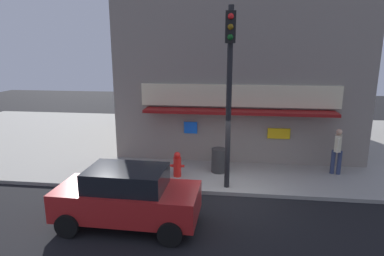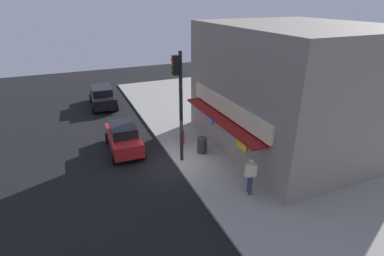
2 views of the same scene
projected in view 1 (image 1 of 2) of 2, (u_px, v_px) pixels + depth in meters
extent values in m
plane|color=black|center=(228.00, 196.00, 11.19)|extent=(51.95, 51.95, 0.00)
cube|color=gray|center=(230.00, 142.00, 17.29)|extent=(34.63, 12.68, 0.13)
cube|color=gray|center=(238.00, 71.00, 17.47)|extent=(10.47, 8.68, 7.06)
cube|color=beige|center=(239.00, 96.00, 13.36)|extent=(7.96, 0.16, 0.89)
cube|color=maroon|center=(238.00, 112.00, 13.17)|extent=(7.54, 0.90, 0.12)
cube|color=blue|center=(191.00, 128.00, 13.94)|extent=(0.55, 0.08, 0.49)
cube|color=yellow|center=(279.00, 133.00, 13.54)|extent=(0.90, 0.08, 0.43)
cylinder|color=black|center=(229.00, 102.00, 10.91)|extent=(0.18, 0.18, 6.00)
cube|color=black|center=(231.00, 27.00, 10.12)|extent=(0.32, 0.28, 0.95)
sphere|color=red|center=(231.00, 16.00, 9.91)|extent=(0.18, 0.18, 0.18)
sphere|color=brown|center=(231.00, 27.00, 9.98)|extent=(0.18, 0.18, 0.18)
sphere|color=#0F4C19|center=(230.00, 37.00, 10.05)|extent=(0.18, 0.18, 0.18)
cylinder|color=red|center=(177.00, 167.00, 12.47)|extent=(0.29, 0.29, 0.75)
sphere|color=red|center=(177.00, 155.00, 12.36)|extent=(0.25, 0.25, 0.25)
cylinder|color=red|center=(172.00, 166.00, 12.48)|extent=(0.12, 0.10, 0.10)
cylinder|color=red|center=(183.00, 166.00, 12.43)|extent=(0.12, 0.10, 0.10)
cylinder|color=#2D2D2D|center=(219.00, 160.00, 12.89)|extent=(0.57, 0.57, 0.94)
cylinder|color=navy|center=(333.00, 162.00, 12.74)|extent=(0.20, 0.20, 0.92)
cylinder|color=navy|center=(339.00, 163.00, 12.66)|extent=(0.20, 0.20, 0.92)
cube|color=beige|center=(338.00, 143.00, 12.52)|extent=(0.36, 0.49, 0.60)
sphere|color=tan|center=(339.00, 132.00, 12.42)|extent=(0.22, 0.22, 0.22)
cylinder|color=beige|center=(338.00, 146.00, 12.31)|extent=(0.12, 0.12, 0.54)
cylinder|color=beige|center=(338.00, 142.00, 12.74)|extent=(0.12, 0.12, 0.54)
cube|color=#AD1E1E|center=(128.00, 201.00, 9.22)|extent=(3.96, 1.76, 0.79)
cube|color=black|center=(127.00, 178.00, 9.06)|extent=(2.15, 1.45, 0.56)
cylinder|color=black|center=(182.00, 204.00, 9.92)|extent=(0.64, 0.23, 0.64)
cylinder|color=black|center=(170.00, 234.00, 8.31)|extent=(0.64, 0.23, 0.64)
cylinder|color=black|center=(95.00, 198.00, 10.31)|extent=(0.64, 0.23, 0.64)
cylinder|color=black|center=(67.00, 226.00, 8.70)|extent=(0.64, 0.23, 0.64)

